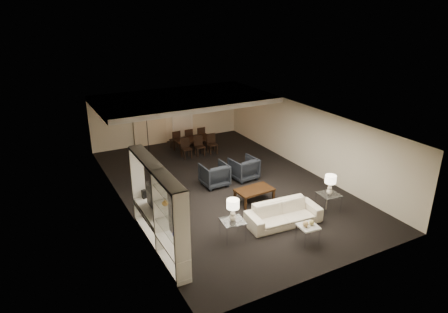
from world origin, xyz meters
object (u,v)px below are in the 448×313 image
pendant_light (191,110)px  table_lamp_left (233,210)px  chair_nl (187,148)px  armchair_left (214,175)px  sofa (284,214)px  table_lamp_right (330,185)px  vase_blue (176,233)px  side_table_left (233,229)px  coffee_table (254,195)px  armchair_right (244,168)px  vase_amber (165,202)px  chair_fl (175,140)px  floor_lamp (148,134)px  marble_table (308,234)px  floor_speaker (145,205)px  chair_fr (200,136)px  side_table_right (328,202)px  television (151,201)px  chair_nm (200,146)px  dining_table (194,145)px  chair_nr (213,144)px

pendant_light → table_lamp_left: size_ratio=0.83×
chair_nl → armchair_left: bearing=-92.5°
sofa → table_lamp_right: 1.79m
vase_blue → chair_nl: vase_blue is taller
side_table_left → table_lamp_right: bearing=0.0°
coffee_table → armchair_right: 1.81m
vase_amber → chair_fl: size_ratio=0.20×
chair_fl → floor_lamp: bearing=3.5°
sofa → side_table_left: size_ratio=3.64×
marble_table → table_lamp_right: bearing=32.9°
armchair_right → table_lamp_right: bearing=103.0°
marble_table → floor_speaker: (-3.51, 3.15, 0.25)m
coffee_table → table_lamp_left: table_lamp_left is taller
armchair_right → chair_fr: bearing=-97.8°
side_table_right → television: bearing=167.4°
floor_lamp → chair_nm: bearing=-31.7°
marble_table → chair_fl: size_ratio=0.60×
pendant_light → side_table_right: 7.03m
side_table_right → vase_amber: 5.49m
side_table_right → chair_nm: 6.39m
television → chair_fr: bearing=-34.6°
dining_table → floor_lamp: (-1.87, 0.50, 0.64)m
dining_table → side_table_left: bearing=-106.2°
side_table_right → floor_lamp: 8.13m
vase_amber → armchair_left: bearing=48.6°
table_lamp_right → side_table_left: bearing=180.0°
floor_lamp → armchair_left: bearing=-75.0°
sofa → chair_fl: chair_fl is taller
chair_nm → chair_fr: size_ratio=1.00×
chair_nr → table_lamp_right: bearing=-75.6°
vase_blue → table_lamp_left: bearing=21.9°
vase_blue → television: bearing=89.1°
table_lamp_right → chair_fl: (-2.12, 7.51, -0.45)m
coffee_table → chair_nm: (0.18, 4.61, 0.21)m
coffee_table → vase_blue: vase_blue is taller
vase_amber → marble_table: bearing=-15.2°
side_table_right → marble_table: (-1.70, -1.10, -0.03)m
coffee_table → television: size_ratio=1.06×
television → chair_nm: 6.32m
coffee_table → armchair_left: (-0.60, 1.70, 0.19)m
marble_table → chair_nr: bearing=83.9°
sofa → dining_table: bearing=92.8°
chair_nr → chair_nm: bearing=-174.1°
table_lamp_right → floor_lamp: 8.10m
coffee_table → vase_blue: 4.43m
dining_table → chair_nm: 0.66m
television → chair_fr: 7.72m
pendant_light → dining_table: 1.66m
marble_table → vase_blue: bearing=174.8°
coffee_table → table_lamp_right: bearing=-43.3°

